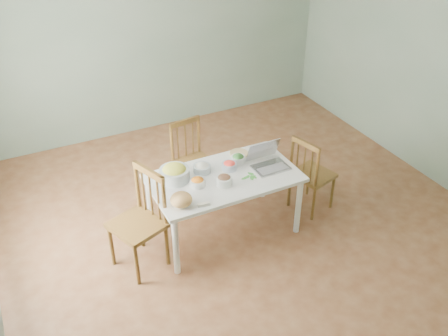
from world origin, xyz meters
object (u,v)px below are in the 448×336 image
dining_table (224,204)px  chair_right (313,173)px  chair_left (137,223)px  bowl_squash (174,173)px  chair_far (194,162)px  laptop (271,158)px  bread_boule (181,200)px

dining_table → chair_right: (1.06, -0.06, 0.11)m
chair_left → bowl_squash: (0.50, 0.25, 0.27)m
dining_table → chair_far: 0.72m
dining_table → bowl_squash: size_ratio=5.04×
chair_right → bowl_squash: (-1.52, 0.22, 0.32)m
chair_right → laptop: 0.67m
chair_right → bowl_squash: size_ratio=3.10×
chair_right → laptop: laptop is taller
chair_left → chair_far: bearing=110.3°
chair_left → bread_boule: 0.50m
dining_table → chair_left: size_ratio=1.45×
chair_left → chair_right: chair_left is taller
bread_boule → bowl_squash: bowl_squash is taller
chair_far → chair_right: 1.33m
chair_far → chair_left: chair_left is taller
chair_right → bowl_squash: 1.57m
dining_table → bowl_squash: 0.65m
chair_right → laptop: size_ratio=2.55×
chair_right → laptop: (-0.57, -0.02, 0.36)m
dining_table → chair_right: bearing=-3.1°
chair_right → bread_boule: (-1.62, -0.19, 0.31)m
bread_boule → dining_table: bearing=24.1°
bread_boule → laptop: (1.06, 0.17, 0.05)m
bowl_squash → chair_right: bearing=-8.2°
bowl_squash → chair_left: bearing=-153.1°
dining_table → bread_boule: bread_boule is taller
chair_far → bread_boule: bearing=-127.0°
bowl_squash → laptop: laptop is taller
chair_far → bread_boule: (-0.54, -0.97, 0.30)m
bread_boule → chair_far: bearing=60.6°
dining_table → laptop: bearing=-9.0°
chair_left → chair_right: size_ratio=1.12×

